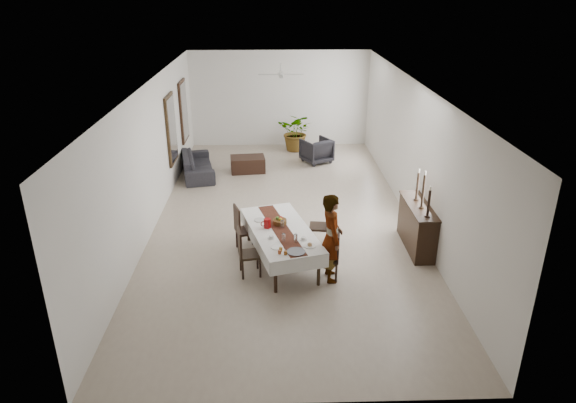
% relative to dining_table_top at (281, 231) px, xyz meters
% --- Properties ---
extents(floor, '(6.00, 12.00, 0.00)m').
position_rel_dining_table_top_xyz_m(floor, '(0.10, 2.15, -0.69)').
color(floor, '#B5A690').
rests_on(floor, ground).
extents(ceiling, '(6.00, 12.00, 0.02)m').
position_rel_dining_table_top_xyz_m(ceiling, '(0.10, 2.15, 2.51)').
color(ceiling, white).
rests_on(ceiling, wall_back).
extents(wall_back, '(6.00, 0.02, 3.20)m').
position_rel_dining_table_top_xyz_m(wall_back, '(0.10, 8.15, 0.91)').
color(wall_back, silver).
rests_on(wall_back, floor).
extents(wall_front, '(6.00, 0.02, 3.20)m').
position_rel_dining_table_top_xyz_m(wall_front, '(0.10, -3.85, 0.91)').
color(wall_front, silver).
rests_on(wall_front, floor).
extents(wall_left, '(0.02, 12.00, 3.20)m').
position_rel_dining_table_top_xyz_m(wall_left, '(-2.90, 2.15, 0.91)').
color(wall_left, silver).
rests_on(wall_left, floor).
extents(wall_right, '(0.02, 12.00, 3.20)m').
position_rel_dining_table_top_xyz_m(wall_right, '(3.10, 2.15, 0.91)').
color(wall_right, silver).
rests_on(wall_right, floor).
extents(dining_table_top, '(1.51, 2.44, 0.05)m').
position_rel_dining_table_top_xyz_m(dining_table_top, '(0.00, 0.00, 0.00)').
color(dining_table_top, black).
rests_on(dining_table_top, table_leg_fl).
extents(table_leg_fl, '(0.08, 0.08, 0.66)m').
position_rel_dining_table_top_xyz_m(table_leg_fl, '(-0.12, -1.15, -0.35)').
color(table_leg_fl, black).
rests_on(table_leg_fl, floor).
extents(table_leg_fr, '(0.08, 0.08, 0.66)m').
position_rel_dining_table_top_xyz_m(table_leg_fr, '(0.69, -0.93, -0.35)').
color(table_leg_fr, black).
rests_on(table_leg_fr, floor).
extents(table_leg_bl, '(0.08, 0.08, 0.66)m').
position_rel_dining_table_top_xyz_m(table_leg_bl, '(-0.69, 0.93, -0.35)').
color(table_leg_bl, black).
rests_on(table_leg_bl, floor).
extents(table_leg_br, '(0.08, 0.08, 0.66)m').
position_rel_dining_table_top_xyz_m(table_leg_br, '(0.12, 1.15, -0.35)').
color(table_leg_br, black).
rests_on(table_leg_br, floor).
extents(tablecloth_top, '(1.72, 2.65, 0.01)m').
position_rel_dining_table_top_xyz_m(tablecloth_top, '(0.00, 0.00, 0.03)').
color(tablecloth_top, white).
rests_on(tablecloth_top, dining_table_top).
extents(tablecloth_drape_left, '(0.66, 2.36, 0.28)m').
position_rel_dining_table_top_xyz_m(tablecloth_drape_left, '(-0.53, -0.15, -0.11)').
color(tablecloth_drape_left, silver).
rests_on(tablecloth_drape_left, dining_table_top).
extents(tablecloth_drape_right, '(0.66, 2.36, 0.28)m').
position_rel_dining_table_top_xyz_m(tablecloth_drape_right, '(0.53, 0.15, -0.11)').
color(tablecloth_drape_right, white).
rests_on(tablecloth_drape_right, dining_table_top).
extents(tablecloth_drape_near, '(1.08, 0.30, 0.28)m').
position_rel_dining_table_top_xyz_m(tablecloth_drape_near, '(0.32, -1.17, -0.11)').
color(tablecloth_drape_near, silver).
rests_on(tablecloth_drape_near, dining_table_top).
extents(tablecloth_drape_far, '(1.08, 0.30, 0.28)m').
position_rel_dining_table_top_xyz_m(tablecloth_drape_far, '(-0.32, 1.17, -0.11)').
color(tablecloth_drape_far, white).
rests_on(tablecloth_drape_far, dining_table_top).
extents(table_runner, '(0.95, 2.37, 0.00)m').
position_rel_dining_table_top_xyz_m(table_runner, '(0.00, 0.00, 0.04)').
color(table_runner, '#5E291B').
rests_on(table_runner, tablecloth_top).
extents(red_pitcher, '(0.17, 0.17, 0.19)m').
position_rel_dining_table_top_xyz_m(red_pitcher, '(-0.27, 0.07, 0.13)').
color(red_pitcher, '#930A0C').
rests_on(red_pitcher, tablecloth_top).
extents(pitcher_handle, '(0.11, 0.05, 0.11)m').
position_rel_dining_table_top_xyz_m(pitcher_handle, '(-0.34, 0.05, 0.13)').
color(pitcher_handle, maroon).
rests_on(pitcher_handle, red_pitcher).
extents(wine_glass_near, '(0.07, 0.07, 0.16)m').
position_rel_dining_table_top_xyz_m(wine_glass_near, '(0.27, -0.56, 0.11)').
color(wine_glass_near, silver).
rests_on(wine_glass_near, tablecloth_top).
extents(wine_glass_mid, '(0.07, 0.07, 0.16)m').
position_rel_dining_table_top_xyz_m(wine_glass_mid, '(0.05, -0.53, 0.11)').
color(wine_glass_mid, silver).
rests_on(wine_glass_mid, tablecloth_top).
extents(wine_glass_far, '(0.07, 0.07, 0.16)m').
position_rel_dining_table_top_xyz_m(wine_glass_far, '(0.03, 0.06, 0.11)').
color(wine_glass_far, white).
rests_on(wine_glass_far, tablecloth_top).
extents(teacup_right, '(0.09, 0.09, 0.06)m').
position_rel_dining_table_top_xyz_m(teacup_right, '(0.42, -0.47, 0.06)').
color(teacup_right, white).
rests_on(teacup_right, saucer_right).
extents(saucer_right, '(0.14, 0.14, 0.01)m').
position_rel_dining_table_top_xyz_m(saucer_right, '(0.42, -0.47, 0.04)').
color(saucer_right, white).
rests_on(saucer_right, tablecloth_top).
extents(teacup_left, '(0.09, 0.09, 0.06)m').
position_rel_dining_table_top_xyz_m(teacup_left, '(-0.19, -0.39, 0.06)').
color(teacup_left, silver).
rests_on(teacup_left, saucer_left).
extents(saucer_left, '(0.14, 0.14, 0.01)m').
position_rel_dining_table_top_xyz_m(saucer_left, '(-0.19, -0.39, 0.04)').
color(saucer_left, silver).
rests_on(saucer_left, tablecloth_top).
extents(plate_near_right, '(0.23, 0.23, 0.01)m').
position_rel_dining_table_top_xyz_m(plate_near_right, '(0.53, -0.74, 0.04)').
color(plate_near_right, white).
rests_on(plate_near_right, tablecloth_top).
extents(bread_near_right, '(0.09, 0.09, 0.09)m').
position_rel_dining_table_top_xyz_m(bread_near_right, '(0.53, -0.74, 0.07)').
color(bread_near_right, tan).
rests_on(bread_near_right, plate_near_right).
extents(plate_near_left, '(0.23, 0.23, 0.01)m').
position_rel_dining_table_top_xyz_m(plate_near_left, '(-0.09, -0.76, 0.04)').
color(plate_near_left, white).
rests_on(plate_near_left, tablecloth_top).
extents(plate_far_left, '(0.23, 0.23, 0.01)m').
position_rel_dining_table_top_xyz_m(plate_far_left, '(-0.43, 0.42, 0.04)').
color(plate_far_left, silver).
rests_on(plate_far_left, tablecloth_top).
extents(serving_tray, '(0.34, 0.34, 0.02)m').
position_rel_dining_table_top_xyz_m(serving_tray, '(0.26, -0.96, 0.04)').
color(serving_tray, '#38393C').
rests_on(serving_tray, tablecloth_top).
extents(jam_jar_a, '(0.06, 0.06, 0.07)m').
position_rel_dining_table_top_xyz_m(jam_jar_a, '(0.07, -1.04, 0.07)').
color(jam_jar_a, brown).
rests_on(jam_jar_a, tablecloth_top).
extents(jam_jar_b, '(0.06, 0.06, 0.07)m').
position_rel_dining_table_top_xyz_m(jam_jar_b, '(-0.04, -1.01, 0.07)').
color(jam_jar_b, '#943B15').
rests_on(jam_jar_b, tablecloth_top).
extents(jam_jar_c, '(0.06, 0.06, 0.07)m').
position_rel_dining_table_top_xyz_m(jam_jar_c, '(-0.02, -0.91, 0.07)').
color(jam_jar_c, '#956315').
rests_on(jam_jar_c, tablecloth_top).
extents(fruit_basket, '(0.28, 0.28, 0.09)m').
position_rel_dining_table_top_xyz_m(fruit_basket, '(-0.02, 0.24, 0.08)').
color(fruit_basket, brown).
rests_on(fruit_basket, tablecloth_top).
extents(fruit_red, '(0.09, 0.09, 0.09)m').
position_rel_dining_table_top_xyz_m(fruit_red, '(0.01, 0.27, 0.15)').
color(fruit_red, '#A41D10').
rests_on(fruit_red, fruit_basket).
extents(fruit_green, '(0.08, 0.08, 0.08)m').
position_rel_dining_table_top_xyz_m(fruit_green, '(-0.06, 0.26, 0.15)').
color(fruit_green, '#487B24').
rests_on(fruit_green, fruit_basket).
extents(fruit_yellow, '(0.08, 0.08, 0.08)m').
position_rel_dining_table_top_xyz_m(fruit_yellow, '(-0.00, 0.19, 0.15)').
color(fruit_yellow, gold).
rests_on(fruit_yellow, fruit_basket).
extents(chair_right_near_seat, '(0.47, 0.47, 0.05)m').
position_rel_dining_table_top_xyz_m(chair_right_near_seat, '(0.88, -0.67, -0.26)').
color(chair_right_near_seat, black).
rests_on(chair_right_near_seat, chair_right_near_leg_fl).
extents(chair_right_near_leg_fl, '(0.05, 0.05, 0.40)m').
position_rel_dining_table_top_xyz_m(chair_right_near_leg_fl, '(1.02, -0.86, -0.48)').
color(chair_right_near_leg_fl, black).
rests_on(chair_right_near_leg_fl, floor).
extents(chair_right_near_leg_fr, '(0.05, 0.05, 0.40)m').
position_rel_dining_table_top_xyz_m(chair_right_near_leg_fr, '(1.07, -0.53, -0.48)').
color(chair_right_near_leg_fr, black).
rests_on(chair_right_near_leg_fr, floor).
extents(chair_right_near_leg_bl, '(0.05, 0.05, 0.40)m').
position_rel_dining_table_top_xyz_m(chair_right_near_leg_bl, '(0.69, -0.81, -0.48)').
color(chair_right_near_leg_bl, black).
rests_on(chair_right_near_leg_bl, floor).
extents(chair_right_near_leg_br, '(0.05, 0.05, 0.40)m').
position_rel_dining_table_top_xyz_m(chair_right_near_leg_br, '(0.74, -0.47, -0.48)').
color(chair_right_near_leg_br, black).
rests_on(chair_right_near_leg_br, floor).
extents(chair_right_near_back, '(0.10, 0.41, 0.52)m').
position_rel_dining_table_top_xyz_m(chair_right_near_back, '(1.07, -0.69, 0.02)').
color(chair_right_near_back, black).
rests_on(chair_right_near_back, chair_right_near_seat).
extents(chair_right_far_seat, '(0.47, 0.47, 0.05)m').
position_rel_dining_table_top_xyz_m(chair_right_far_seat, '(0.83, 0.66, -0.25)').
color(chair_right_far_seat, black).
rests_on(chair_right_far_seat, chair_right_far_leg_fl).
extents(chair_right_far_leg_fl, '(0.05, 0.05, 0.41)m').
position_rel_dining_table_top_xyz_m(chair_right_far_leg_fl, '(0.98, 0.47, -0.48)').
color(chair_right_far_leg_fl, black).
rests_on(chair_right_far_leg_fl, floor).
extents(chair_right_far_leg_fr, '(0.05, 0.05, 0.41)m').
position_rel_dining_table_top_xyz_m(chair_right_far_leg_fr, '(1.03, 0.81, -0.48)').
color(chair_right_far_leg_fr, black).
rests_on(chair_right_far_leg_fr, floor).
extents(chair_right_far_leg_bl, '(0.05, 0.05, 0.41)m').
position_rel_dining_table_top_xyz_m(chair_right_far_leg_bl, '(0.64, 0.52, -0.48)').
color(chair_right_far_leg_bl, black).
rests_on(chair_right_far_leg_bl, floor).
extents(chair_right_far_leg_br, '(0.05, 0.05, 0.41)m').
position_rel_dining_table_top_xyz_m(chair_right_far_leg_br, '(0.69, 0.86, -0.48)').
color(chair_right_far_leg_br, black).
rests_on(chair_right_far_leg_br, floor).
extents(chair_right_far_back, '(0.09, 0.42, 0.53)m').
position_rel_dining_table_top_xyz_m(chair_right_far_back, '(1.02, 0.64, 0.04)').
color(chair_right_far_back, black).
rests_on(chair_right_far_back, chair_right_far_seat).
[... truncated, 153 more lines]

